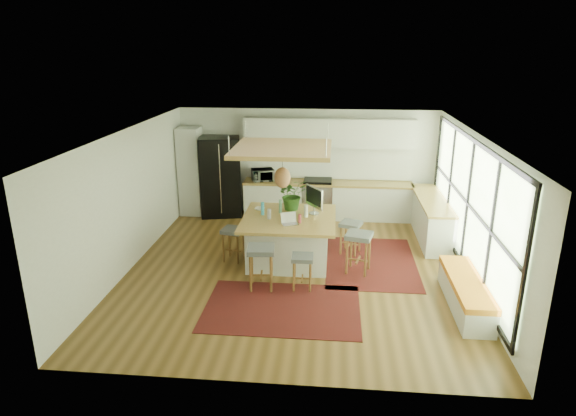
# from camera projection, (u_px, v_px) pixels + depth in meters

# --- Properties ---
(floor) EXTENTS (7.00, 7.00, 0.00)m
(floor) POSITION_uv_depth(u_px,v_px,m) (296.00, 269.00, 9.80)
(floor) COLOR #513817
(floor) RESTS_ON ground
(ceiling) EXTENTS (7.00, 7.00, 0.00)m
(ceiling) POSITION_uv_depth(u_px,v_px,m) (296.00, 133.00, 8.95)
(ceiling) COLOR white
(ceiling) RESTS_ON ground
(wall_back) EXTENTS (6.50, 0.00, 6.50)m
(wall_back) POSITION_uv_depth(u_px,v_px,m) (307.00, 162.00, 12.68)
(wall_back) COLOR silver
(wall_back) RESTS_ON ground
(wall_front) EXTENTS (6.50, 0.00, 6.50)m
(wall_front) POSITION_uv_depth(u_px,v_px,m) (274.00, 291.00, 6.06)
(wall_front) COLOR silver
(wall_front) RESTS_ON ground
(wall_left) EXTENTS (0.00, 7.00, 7.00)m
(wall_left) POSITION_uv_depth(u_px,v_px,m) (130.00, 199.00, 9.66)
(wall_left) COLOR silver
(wall_left) RESTS_ON ground
(wall_right) EXTENTS (0.00, 7.00, 7.00)m
(wall_right) POSITION_uv_depth(u_px,v_px,m) (473.00, 209.00, 9.08)
(wall_right) COLOR silver
(wall_right) RESTS_ON ground
(window_wall) EXTENTS (0.10, 6.20, 2.60)m
(window_wall) POSITION_uv_depth(u_px,v_px,m) (472.00, 206.00, 9.07)
(window_wall) COLOR black
(window_wall) RESTS_ON wall_right
(pantry) EXTENTS (0.55, 0.60, 2.25)m
(pantry) POSITION_uv_depth(u_px,v_px,m) (191.00, 171.00, 12.71)
(pantry) COLOR silver
(pantry) RESTS_ON floor
(back_counter_base) EXTENTS (4.20, 0.60, 0.88)m
(back_counter_base) POSITION_uv_depth(u_px,v_px,m) (327.00, 201.00, 12.62)
(back_counter_base) COLOR silver
(back_counter_base) RESTS_ON floor
(back_counter_top) EXTENTS (4.24, 0.64, 0.05)m
(back_counter_top) POSITION_uv_depth(u_px,v_px,m) (328.00, 183.00, 12.47)
(back_counter_top) COLOR olive
(back_counter_top) RESTS_ON back_counter_base
(backsplash) EXTENTS (4.20, 0.02, 0.80)m
(backsplash) POSITION_uv_depth(u_px,v_px,m) (328.00, 163.00, 12.62)
(backsplash) COLOR white
(backsplash) RESTS_ON wall_back
(upper_cabinets) EXTENTS (4.20, 0.34, 0.70)m
(upper_cabinets) POSITION_uv_depth(u_px,v_px,m) (329.00, 133.00, 12.21)
(upper_cabinets) COLOR silver
(upper_cabinets) RESTS_ON wall_back
(range) EXTENTS (0.76, 0.62, 1.00)m
(range) POSITION_uv_depth(u_px,v_px,m) (317.00, 198.00, 12.62)
(range) COLOR #A5A5AA
(range) RESTS_ON floor
(right_counter_base) EXTENTS (0.60, 2.50, 0.88)m
(right_counter_base) POSITION_uv_depth(u_px,v_px,m) (431.00, 219.00, 11.29)
(right_counter_base) COLOR silver
(right_counter_base) RESTS_ON floor
(right_counter_top) EXTENTS (0.64, 2.54, 0.05)m
(right_counter_top) POSITION_uv_depth(u_px,v_px,m) (433.00, 200.00, 11.15)
(right_counter_top) COLOR olive
(right_counter_top) RESTS_ON right_counter_base
(window_bench) EXTENTS (0.52, 2.00, 0.50)m
(window_bench) POSITION_uv_depth(u_px,v_px,m) (465.00, 293.00, 8.32)
(window_bench) COLOR silver
(window_bench) RESTS_ON floor
(ceiling_panel) EXTENTS (1.86, 1.86, 0.80)m
(ceiling_panel) POSITION_uv_depth(u_px,v_px,m) (282.00, 163.00, 9.56)
(ceiling_panel) COLOR olive
(ceiling_panel) RESTS_ON ceiling
(rug_near) EXTENTS (2.60, 1.80, 0.01)m
(rug_near) POSITION_uv_depth(u_px,v_px,m) (282.00, 308.00, 8.35)
(rug_near) COLOR black
(rug_near) RESTS_ON floor
(rug_right) EXTENTS (1.80, 2.60, 0.01)m
(rug_right) POSITION_uv_depth(u_px,v_px,m) (371.00, 262.00, 10.11)
(rug_right) COLOR black
(rug_right) RESTS_ON floor
(fridge) EXTENTS (1.15, 0.98, 2.04)m
(fridge) POSITION_uv_depth(u_px,v_px,m) (221.00, 180.00, 12.69)
(fridge) COLOR black
(fridge) RESTS_ON floor
(island) EXTENTS (1.85, 1.85, 0.93)m
(island) POSITION_uv_depth(u_px,v_px,m) (289.00, 239.00, 10.07)
(island) COLOR olive
(island) RESTS_ON floor
(stool_near_left) EXTENTS (0.52, 0.52, 0.80)m
(stool_near_left) POSITION_uv_depth(u_px,v_px,m) (261.00, 270.00, 8.94)
(stool_near_left) COLOR #484D50
(stool_near_left) RESTS_ON floor
(stool_near_right) EXTENTS (0.39, 0.39, 0.64)m
(stool_near_right) POSITION_uv_depth(u_px,v_px,m) (302.00, 271.00, 8.91)
(stool_near_right) COLOR #484D50
(stool_near_right) RESTS_ON floor
(stool_right_front) EXTENTS (0.58, 0.58, 0.80)m
(stool_right_front) POSITION_uv_depth(u_px,v_px,m) (358.00, 255.00, 9.57)
(stool_right_front) COLOR #484D50
(stool_right_front) RESTS_ON floor
(stool_right_back) EXTENTS (0.53, 0.53, 0.70)m
(stool_right_back) POSITION_uv_depth(u_px,v_px,m) (350.00, 237.00, 10.44)
(stool_right_back) COLOR #484D50
(stool_right_back) RESTS_ON floor
(stool_left_side) EXTENTS (0.48, 0.48, 0.69)m
(stool_left_side) POSITION_uv_depth(u_px,v_px,m) (233.00, 244.00, 10.10)
(stool_left_side) COLOR #484D50
(stool_left_side) RESTS_ON floor
(laptop) EXTENTS (0.40, 0.41, 0.23)m
(laptop) POSITION_uv_depth(u_px,v_px,m) (290.00, 218.00, 9.50)
(laptop) COLOR #A5A5AA
(laptop) RESTS_ON island
(monitor) EXTENTS (0.53, 0.63, 0.57)m
(monitor) POSITION_uv_depth(u_px,v_px,m) (314.00, 202.00, 10.05)
(monitor) COLOR #A5A5AA
(monitor) RESTS_ON island
(microwave) EXTENTS (0.61, 0.46, 0.36)m
(microwave) POSITION_uv_depth(u_px,v_px,m) (263.00, 174.00, 12.55)
(microwave) COLOR #A5A5AA
(microwave) RESTS_ON back_counter_top
(island_plant) EXTENTS (0.82, 0.85, 0.51)m
(island_plant) POSITION_uv_depth(u_px,v_px,m) (292.00, 198.00, 10.32)
(island_plant) COLOR #1E4C19
(island_plant) RESTS_ON island
(island_bowl) EXTENTS (0.26, 0.26, 0.05)m
(island_bowl) POSITION_uv_depth(u_px,v_px,m) (260.00, 209.00, 10.35)
(island_bowl) COLOR silver
(island_bowl) RESTS_ON island
(island_bottle_0) EXTENTS (0.07, 0.07, 0.19)m
(island_bottle_0) POSITION_uv_depth(u_px,v_px,m) (262.00, 210.00, 10.04)
(island_bottle_0) COLOR #319AC6
(island_bottle_0) RESTS_ON island
(island_bottle_1) EXTENTS (0.07, 0.07, 0.19)m
(island_bottle_1) POSITION_uv_depth(u_px,v_px,m) (268.00, 215.00, 9.79)
(island_bottle_1) COLOR #BABAC0
(island_bottle_1) RESTS_ON island
(island_bottle_2) EXTENTS (0.07, 0.07, 0.19)m
(island_bottle_2) POSITION_uv_depth(u_px,v_px,m) (301.00, 218.00, 9.59)
(island_bottle_2) COLOR #A73742
(island_bottle_2) RESTS_ON island
(island_bottle_3) EXTENTS (0.07, 0.07, 0.19)m
(island_bottle_3) POSITION_uv_depth(u_px,v_px,m) (307.00, 212.00, 9.91)
(island_bottle_3) COLOR silver
(island_bottle_3) RESTS_ON island
(island_bottle_4) EXTENTS (0.07, 0.07, 0.19)m
(island_bottle_4) POSITION_uv_depth(u_px,v_px,m) (280.00, 209.00, 10.15)
(island_bottle_4) COLOR #548D6A
(island_bottle_4) RESTS_ON island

